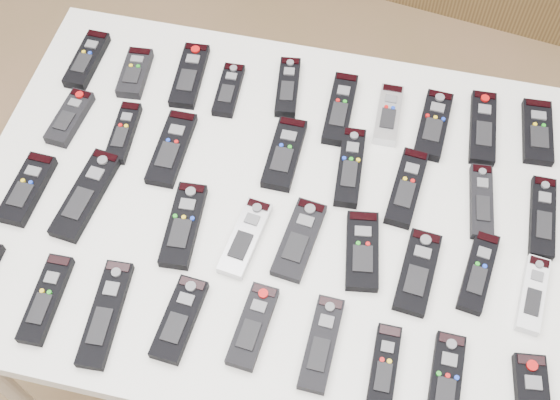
% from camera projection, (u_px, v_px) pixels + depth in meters
% --- Properties ---
extents(ground, '(4.00, 4.00, 0.00)m').
position_uv_depth(ground, '(235.00, 361.00, 2.05)').
color(ground, olive).
rests_on(ground, ground).
extents(table, '(1.25, 0.88, 0.78)m').
position_uv_depth(table, '(280.00, 220.00, 1.46)').
color(table, white).
rests_on(table, ground).
extents(remote_0, '(0.05, 0.16, 0.02)m').
position_uv_depth(remote_0, '(87.00, 60.00, 1.61)').
color(remote_0, black).
rests_on(remote_0, table).
extents(remote_1, '(0.07, 0.14, 0.02)m').
position_uv_depth(remote_1, '(135.00, 73.00, 1.58)').
color(remote_1, black).
rests_on(remote_1, table).
extents(remote_2, '(0.07, 0.18, 0.02)m').
position_uv_depth(remote_2, '(190.00, 75.00, 1.58)').
color(remote_2, black).
rests_on(remote_2, table).
extents(remote_3, '(0.05, 0.14, 0.02)m').
position_uv_depth(remote_3, '(229.00, 90.00, 1.56)').
color(remote_3, black).
rests_on(remote_3, table).
extents(remote_4, '(0.07, 0.16, 0.02)m').
position_uv_depth(remote_4, '(288.00, 87.00, 1.56)').
color(remote_4, black).
rests_on(remote_4, table).
extents(remote_5, '(0.05, 0.19, 0.02)m').
position_uv_depth(remote_5, '(340.00, 109.00, 1.53)').
color(remote_5, black).
rests_on(remote_5, table).
extents(remote_6, '(0.05, 0.15, 0.02)m').
position_uv_depth(remote_6, '(388.00, 115.00, 1.52)').
color(remote_6, '#B7B7BC').
rests_on(remote_6, table).
extents(remote_7, '(0.07, 0.18, 0.02)m').
position_uv_depth(remote_7, '(433.00, 125.00, 1.51)').
color(remote_7, black).
rests_on(remote_7, table).
extents(remote_8, '(0.06, 0.19, 0.02)m').
position_uv_depth(remote_8, '(483.00, 128.00, 1.50)').
color(remote_8, black).
rests_on(remote_8, table).
extents(remote_9, '(0.07, 0.17, 0.02)m').
position_uv_depth(remote_9, '(537.00, 132.00, 1.50)').
color(remote_9, black).
rests_on(remote_9, table).
extents(remote_10, '(0.06, 0.15, 0.02)m').
position_uv_depth(remote_10, '(70.00, 118.00, 1.52)').
color(remote_10, black).
rests_on(remote_10, table).
extents(remote_11, '(0.05, 0.15, 0.02)m').
position_uv_depth(remote_11, '(124.00, 133.00, 1.50)').
color(remote_11, black).
rests_on(remote_11, table).
extents(remote_12, '(0.06, 0.18, 0.02)m').
position_uv_depth(remote_12, '(172.00, 148.00, 1.48)').
color(remote_12, black).
rests_on(remote_12, table).
extents(remote_13, '(0.06, 0.18, 0.02)m').
position_uv_depth(remote_13, '(285.00, 154.00, 1.47)').
color(remote_13, black).
rests_on(remote_13, table).
extents(remote_14, '(0.06, 0.19, 0.02)m').
position_uv_depth(remote_14, '(350.00, 167.00, 1.45)').
color(remote_14, black).
rests_on(remote_14, table).
extents(remote_15, '(0.07, 0.18, 0.02)m').
position_uv_depth(remote_15, '(407.00, 188.00, 1.42)').
color(remote_15, black).
rests_on(remote_15, table).
extents(remote_16, '(0.06, 0.17, 0.02)m').
position_uv_depth(remote_16, '(481.00, 201.00, 1.41)').
color(remote_16, black).
rests_on(remote_16, table).
extents(remote_17, '(0.05, 0.18, 0.02)m').
position_uv_depth(remote_17, '(542.00, 217.00, 1.39)').
color(remote_17, black).
rests_on(remote_17, table).
extents(remote_18, '(0.06, 0.16, 0.02)m').
position_uv_depth(remote_18, '(27.00, 189.00, 1.42)').
color(remote_18, black).
rests_on(remote_18, table).
extents(remote_19, '(0.08, 0.21, 0.02)m').
position_uv_depth(remote_19, '(86.00, 195.00, 1.41)').
color(remote_19, black).
rests_on(remote_19, table).
extents(remote_20, '(0.07, 0.19, 0.02)m').
position_uv_depth(remote_20, '(184.00, 225.00, 1.38)').
color(remote_20, black).
rests_on(remote_20, table).
extents(remote_21, '(0.07, 0.17, 0.02)m').
position_uv_depth(remote_21, '(245.00, 238.00, 1.36)').
color(remote_21, '#B7B7BC').
rests_on(remote_21, table).
extents(remote_22, '(0.08, 0.18, 0.02)m').
position_uv_depth(remote_22, '(299.00, 240.00, 1.36)').
color(remote_22, black).
rests_on(remote_22, table).
extents(remote_23, '(0.08, 0.17, 0.02)m').
position_uv_depth(remote_23, '(362.00, 251.00, 1.35)').
color(remote_23, black).
rests_on(remote_23, table).
extents(remote_24, '(0.08, 0.18, 0.02)m').
position_uv_depth(remote_24, '(418.00, 272.00, 1.32)').
color(remote_24, black).
rests_on(remote_24, table).
extents(remote_25, '(0.07, 0.17, 0.02)m').
position_uv_depth(remote_25, '(478.00, 272.00, 1.32)').
color(remote_25, black).
rests_on(remote_25, table).
extents(remote_26, '(0.06, 0.16, 0.02)m').
position_uv_depth(remote_26, '(533.00, 294.00, 1.30)').
color(remote_26, silver).
rests_on(remote_26, table).
extents(remote_28, '(0.05, 0.18, 0.02)m').
position_uv_depth(remote_28, '(46.00, 299.00, 1.29)').
color(remote_28, black).
rests_on(remote_28, table).
extents(remote_29, '(0.06, 0.21, 0.02)m').
position_uv_depth(remote_29, '(105.00, 314.00, 1.28)').
color(remote_29, black).
rests_on(remote_29, table).
extents(remote_30, '(0.07, 0.17, 0.02)m').
position_uv_depth(remote_30, '(180.00, 319.00, 1.27)').
color(remote_30, black).
rests_on(remote_30, table).
extents(remote_31, '(0.06, 0.16, 0.02)m').
position_uv_depth(remote_31, '(253.00, 326.00, 1.27)').
color(remote_31, black).
rests_on(remote_31, table).
extents(remote_32, '(0.05, 0.18, 0.02)m').
position_uv_depth(remote_32, '(321.00, 343.00, 1.25)').
color(remote_32, black).
rests_on(remote_32, table).
extents(remote_33, '(0.04, 0.15, 0.02)m').
position_uv_depth(remote_33, '(384.00, 367.00, 1.23)').
color(remote_33, black).
rests_on(remote_33, table).
extents(remote_34, '(0.05, 0.18, 0.02)m').
position_uv_depth(remote_34, '(445.00, 383.00, 1.21)').
color(remote_34, black).
rests_on(remote_34, table).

